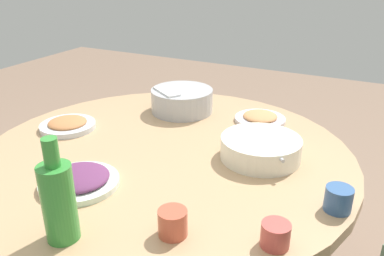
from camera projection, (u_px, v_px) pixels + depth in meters
The scene contains 10 objects.
round_dining_table at pixel (166, 173), 1.43m from camera, with size 1.30×1.30×0.77m.
rice_bowl at pixel (182, 100), 1.72m from camera, with size 0.27×0.27×0.11m.
soup_bowl at pixel (261, 149), 1.33m from camera, with size 0.27×0.27×0.07m.
dish_eggplant at pixel (79, 180), 1.17m from camera, with size 0.24×0.24×0.05m.
dish_tofu_braise at pixel (68, 125), 1.56m from camera, with size 0.21×0.21×0.04m.
dish_shrimp at pixel (260, 118), 1.63m from camera, with size 0.21×0.21×0.04m.
green_bottle at pixel (58, 200), 0.92m from camera, with size 0.08×0.08×0.27m.
tea_cup_near at pixel (275, 235), 0.93m from camera, with size 0.07×0.07×0.06m, color #C24D46.
tea_cup_far at pixel (338, 199), 1.06m from camera, with size 0.07×0.07×0.07m, color #355D95.
tea_cup_side at pixel (173, 223), 0.96m from camera, with size 0.07×0.07×0.07m, color #C5553C.
Camera 1 is at (-0.65, 1.07, 1.40)m, focal length 37.22 mm.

